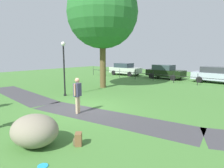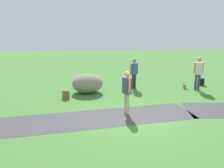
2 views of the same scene
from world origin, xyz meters
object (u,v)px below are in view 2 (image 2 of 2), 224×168
Objects in this scene: man_near_boulder at (134,71)px; spare_backpack_on_lawn at (202,82)px; handbag_on_grass at (184,86)px; passerby_on_path at (127,89)px; frisbee_on_grass at (64,90)px; lawn_boulder at (87,83)px; backpack_by_boulder at (66,94)px; woman_with_handbag at (198,71)px.

spare_backpack_on_lawn is (-4.04, -0.33, -0.75)m from man_near_boulder.
passerby_on_path is at bearing 42.49° from handbag_on_grass.
man_near_boulder is 0.96× the size of passerby_on_path.
handbag_on_grass is at bearing 179.25° from frisbee_on_grass.
lawn_boulder is 4.76× the size of handbag_on_grass.
lawn_boulder is at bearing -139.50° from backpack_by_boulder.
woman_with_handbag is 6.96m from backpack_by_boulder.
man_near_boulder is 6.14× the size of frisbee_on_grass.
frisbee_on_grass is (3.76, 0.14, -0.94)m from man_near_boulder.
man_near_boulder is at bearing -104.57° from passerby_on_path.
man_near_boulder is 3.91m from backpack_by_boulder.
passerby_on_path is 4.26× the size of spare_backpack_on_lawn.
man_near_boulder is 4.10× the size of backpack_by_boulder.
man_near_boulder is at bearing -4.58° from handbag_on_grass.
man_near_boulder is at bearing -157.16° from backpack_by_boulder.
man_near_boulder is at bearing -166.10° from lawn_boulder.
handbag_on_grass is (-3.74, -3.43, -0.85)m from passerby_on_path.
woman_with_handbag is at bearing -172.93° from backpack_by_boulder.
passerby_on_path is 6.43m from spare_backpack_on_lawn.
passerby_on_path is 3.46m from backpack_by_boulder.
woman_with_handbag reaches higher than passerby_on_path.
frisbee_on_grass is (7.08, -0.50, -1.01)m from woman_with_handbag.
woman_with_handbag is 4.38× the size of backpack_by_boulder.
backpack_by_boulder is at bearing 13.46° from spare_backpack_on_lawn.
woman_with_handbag is 6.57× the size of frisbee_on_grass.
passerby_on_path reaches higher than spare_backpack_on_lawn.
passerby_on_path is 4.26× the size of backpack_by_boulder.
backpack_by_boulder is 1.50× the size of frisbee_on_grass.
handbag_on_grass is at bearing -137.51° from passerby_on_path.
spare_backpack_on_lawn is (-7.58, -1.81, 0.00)m from backpack_by_boulder.
handbag_on_grass is 0.85× the size of backpack_by_boulder.
man_near_boulder is 4.84× the size of handbag_on_grass.
backpack_by_boulder and spare_backpack_on_lawn have the same top height.
backpack_by_boulder is (1.01, 0.87, -0.30)m from lawn_boulder.
handbag_on_grass is at bearing -168.69° from backpack_by_boulder.
woman_with_handbag is at bearing 141.83° from handbag_on_grass.
handbag_on_grass is (-5.32, -0.40, -0.35)m from lawn_boulder.
handbag_on_grass is 6.55m from frisbee_on_grass.
lawn_boulder is at bearing -0.14° from woman_with_handbag.
spare_backpack_on_lawn is at bearing -175.40° from man_near_boulder.
passerby_on_path is at bearing 128.65° from frisbee_on_grass.
lawn_boulder reaches higher than handbag_on_grass.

